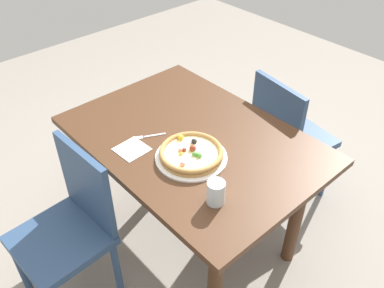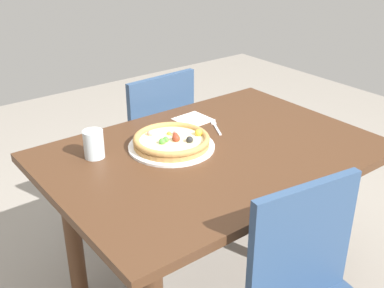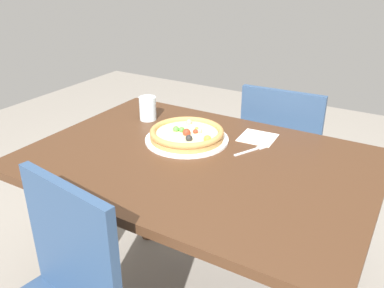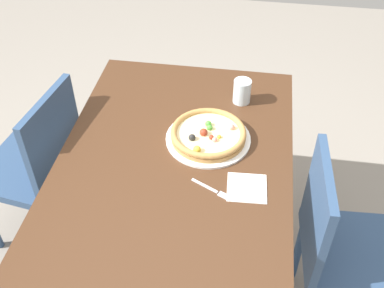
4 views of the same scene
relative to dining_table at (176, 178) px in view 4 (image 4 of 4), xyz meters
name	(u,v)px [view 4 (image 4 of 4)]	position (x,y,z in m)	size (l,w,h in m)	color
ground_plane	(179,267)	(0.00, 0.00, -0.63)	(6.00, 6.00, 0.00)	gray
dining_table	(176,178)	(0.00, 0.00, 0.00)	(1.26, 0.89, 0.74)	#472B19
chair_near	(39,165)	(-0.12, -0.66, -0.14)	(0.45, 0.45, 0.88)	navy
chair_far	(340,246)	(0.12, 0.66, -0.14)	(0.42, 0.42, 0.88)	navy
plate	(208,139)	(-0.11, 0.11, 0.12)	(0.34, 0.34, 0.01)	white
pizza	(208,134)	(-0.11, 0.11, 0.15)	(0.30, 0.30, 0.05)	#B78447
fork	(215,191)	(0.15, 0.17, 0.12)	(0.09, 0.15, 0.00)	silver
drinking_glass	(242,91)	(-0.39, 0.22, 0.17)	(0.08, 0.08, 0.11)	silver
napkin	(247,188)	(0.12, 0.28, 0.12)	(0.14, 0.14, 0.00)	white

